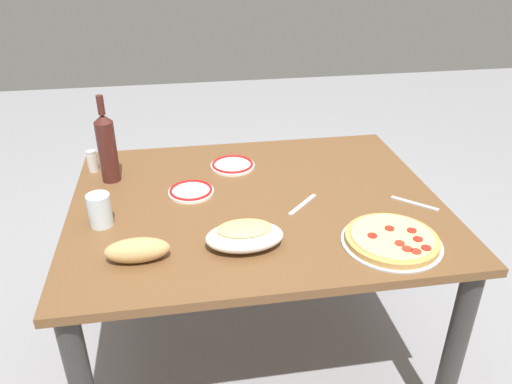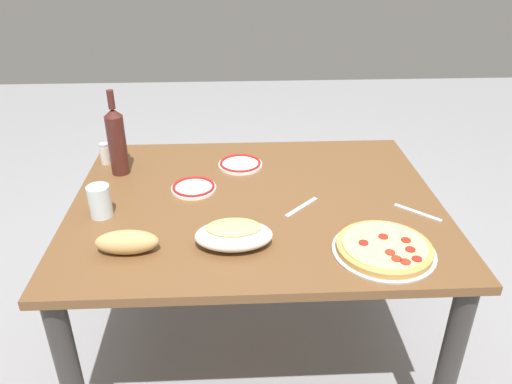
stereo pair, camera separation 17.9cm
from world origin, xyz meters
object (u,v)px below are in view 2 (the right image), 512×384
at_px(bread_loaf, 127,242).
at_px(side_plate_far, 240,164).
at_px(dining_table, 256,224).
at_px(baked_pasta_dish, 234,234).
at_px(water_glass, 100,201).
at_px(wine_bottle, 117,140).
at_px(spice_shaker, 105,154).
at_px(pepperoni_pizza, 384,248).
at_px(side_plate_near, 194,188).

bearing_deg(bread_loaf, side_plate_far, -120.89).
bearing_deg(dining_table, side_plate_far, -79.76).
relative_size(baked_pasta_dish, bread_loaf, 1.26).
bearing_deg(water_glass, wine_bottle, -90.62).
xyz_separation_m(wine_bottle, spice_shaker, (0.08, -0.09, -0.10)).
bearing_deg(bread_loaf, pepperoni_pizza, 177.27).
xyz_separation_m(dining_table, spice_shaker, (0.60, -0.33, 0.15)).
bearing_deg(side_plate_near, bread_loaf, 66.07).
height_order(water_glass, side_plate_far, water_glass).
bearing_deg(pepperoni_pizza, dining_table, -42.76).
height_order(dining_table, pepperoni_pizza, pepperoni_pizza).
bearing_deg(pepperoni_pizza, side_plate_far, -55.93).
xyz_separation_m(dining_table, pepperoni_pizza, (-0.37, 0.34, 0.12)).
bearing_deg(dining_table, water_glass, 9.23).
distance_m(dining_table, spice_shaker, 0.70).
bearing_deg(side_plate_far, side_plate_near, 47.81).
bearing_deg(baked_pasta_dish, spice_shaker, -49.85).
xyz_separation_m(dining_table, water_glass, (0.53, 0.09, 0.16)).
bearing_deg(water_glass, dining_table, -170.77).
height_order(pepperoni_pizza, baked_pasta_dish, baked_pasta_dish).
distance_m(pepperoni_pizza, side_plate_far, 0.75).
xyz_separation_m(pepperoni_pizza, side_plate_near, (0.60, -0.43, -0.01)).
relative_size(side_plate_far, bread_loaf, 0.94).
relative_size(wine_bottle, water_glass, 3.03).
xyz_separation_m(bread_loaf, spice_shaker, (0.20, -0.64, 0.01)).
bearing_deg(pepperoni_pizza, side_plate_near, -35.51).
height_order(side_plate_far, bread_loaf, bread_loaf).
distance_m(dining_table, bread_loaf, 0.52).
bearing_deg(bread_loaf, spice_shaker, -72.52).
bearing_deg(side_plate_near, dining_table, 159.69).
height_order(wine_bottle, spice_shaker, wine_bottle).
distance_m(pepperoni_pizza, water_glass, 0.94).
relative_size(pepperoni_pizza, wine_bottle, 0.93).
distance_m(baked_pasta_dish, side_plate_near, 0.40).
bearing_deg(water_glass, bread_loaf, 119.93).
relative_size(side_plate_far, spice_shaker, 2.05).
relative_size(dining_table, bread_loaf, 6.85).
xyz_separation_m(side_plate_far, spice_shaker, (0.55, -0.05, 0.03)).
height_order(water_glass, spice_shaker, water_glass).
xyz_separation_m(water_glass, side_plate_far, (-0.48, -0.37, -0.05)).
height_order(dining_table, spice_shaker, spice_shaker).
xyz_separation_m(baked_pasta_dish, water_glass, (0.45, -0.20, 0.01)).
bearing_deg(dining_table, side_plate_near, -20.31).
height_order(baked_pasta_dish, bread_loaf, baked_pasta_dish).
bearing_deg(baked_pasta_dish, dining_table, -106.04).
bearing_deg(wine_bottle, water_glass, 89.38).
bearing_deg(side_plate_near, side_plate_far, -132.19).
xyz_separation_m(baked_pasta_dish, side_plate_far, (-0.03, -0.56, -0.03)).
relative_size(baked_pasta_dish, side_plate_near, 1.43).
bearing_deg(dining_table, spice_shaker, -28.94).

